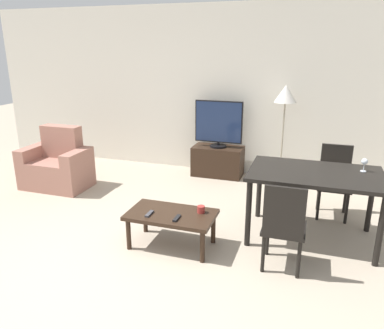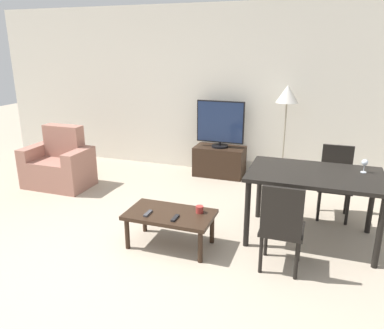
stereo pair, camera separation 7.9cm
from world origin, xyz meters
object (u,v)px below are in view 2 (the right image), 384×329
object	(u,v)px
dining_chair_near	(282,225)
dining_chair_far	(335,179)
tv	(220,124)
armchair	(59,165)
wine_glass_left	(365,163)
remote_primary	(148,213)
coffee_table	(170,217)
floor_lamp	(287,100)
tv_stand	(219,161)
cup_white_near	(200,209)
dining_table	(314,181)
remote_secondary	(175,218)

from	to	relation	value
dining_chair_near	dining_chair_far	xyz separation A→B (m)	(0.48, 1.50, 0.00)
tv	dining_chair_far	bearing A→B (deg)	-29.75
armchair	wine_glass_left	bearing A→B (deg)	-4.25
remote_primary	wine_glass_left	xyz separation A→B (m)	(2.08, 0.93, 0.49)
armchair	coffee_table	size ratio (longest dim) A/B	1.06
wine_glass_left	floor_lamp	bearing A→B (deg)	122.49
coffee_table	remote_primary	bearing A→B (deg)	-151.80
tv	dining_chair_far	size ratio (longest dim) A/B	0.87
remote_primary	wine_glass_left	bearing A→B (deg)	24.03
tv_stand	remote_primary	bearing A→B (deg)	-92.04
cup_white_near	wine_glass_left	bearing A→B (deg)	24.20
cup_white_near	armchair	bearing A→B (deg)	158.38
armchair	coffee_table	xyz separation A→B (m)	(2.29, -1.13, 0.01)
coffee_table	tv_stand	bearing A→B (deg)	92.69
tv_stand	cup_white_near	world-z (taller)	tv_stand
armchair	dining_table	distance (m)	3.74
dining_table	floor_lamp	bearing A→B (deg)	106.21
armchair	dining_chair_near	distance (m)	3.66
dining_table	dining_chair_far	distance (m)	0.81
armchair	floor_lamp	bearing A→B (deg)	21.07
dining_chair_near	dining_chair_far	world-z (taller)	same
dining_chair_far	cup_white_near	distance (m)	1.86
armchair	tv	distance (m)	2.57
dining_chair_far	wine_glass_left	bearing A→B (deg)	-67.34
dining_chair_far	wine_glass_left	distance (m)	0.74
remote_secondary	dining_table	bearing A→B (deg)	30.46
floor_lamp	cup_white_near	bearing A→B (deg)	-105.10
tv_stand	wine_glass_left	bearing A→B (deg)	-38.37
floor_lamp	coffee_table	bearing A→B (deg)	-110.90
cup_white_near	wine_glass_left	world-z (taller)	wine_glass_left
armchair	remote_primary	size ratio (longest dim) A/B	6.47
dining_table	floor_lamp	distance (m)	1.89
remote_primary	tv	bearing A→B (deg)	87.96
dining_table	floor_lamp	world-z (taller)	floor_lamp
tv_stand	dining_chair_far	world-z (taller)	dining_chair_far
coffee_table	dining_chair_far	size ratio (longest dim) A/B	1.03
tv	floor_lamp	size ratio (longest dim) A/B	0.51
dining_table	remote_secondary	bearing A→B (deg)	-149.54
dining_chair_far	wine_glass_left	world-z (taller)	wine_glass_left
tv	remote_secondary	bearing A→B (deg)	-85.04
cup_white_near	coffee_table	bearing A→B (deg)	-159.94
armchair	tv_stand	size ratio (longest dim) A/B	1.20
remote_secondary	cup_white_near	bearing A→B (deg)	50.02
tv	remote_primary	world-z (taller)	tv
tv_stand	coffee_table	distance (m)	2.40
coffee_table	floor_lamp	xyz separation A→B (m)	(0.90, 2.36, 0.97)
dining_table	wine_glass_left	size ratio (longest dim) A/B	9.48
cup_white_near	wine_glass_left	distance (m)	1.80
remote_secondary	floor_lamp	bearing A→B (deg)	72.19
remote_primary	wine_glass_left	world-z (taller)	wine_glass_left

